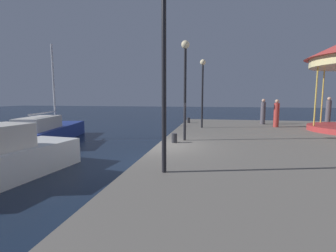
# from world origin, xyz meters

# --- Properties ---
(ground_plane) EXTENTS (120.00, 120.00, 0.00)m
(ground_plane) POSITION_xyz_m (0.00, 0.00, 0.00)
(ground_plane) COLOR #162338
(sailboat_blue) EXTENTS (3.44, 7.37, 6.08)m
(sailboat_blue) POSITION_xyz_m (-7.63, 3.45, 0.64)
(sailboat_blue) COLOR navy
(sailboat_blue) RESTS_ON ground
(motorboat_white) EXTENTS (2.66, 5.25, 1.87)m
(motorboat_white) POSITION_xyz_m (-4.63, -2.85, 0.71)
(motorboat_white) COLOR white
(motorboat_white) RESTS_ON ground
(lamp_post_near_edge) EXTENTS (0.36, 0.36, 4.67)m
(lamp_post_near_edge) POSITION_xyz_m (1.04, -3.59, 3.95)
(lamp_post_near_edge) COLOR black
(lamp_post_near_edge) RESTS_ON quay_dock
(lamp_post_mid_promenade) EXTENTS (0.36, 0.36, 4.42)m
(lamp_post_mid_promenade) POSITION_xyz_m (1.01, 1.20, 3.81)
(lamp_post_mid_promenade) COLOR black
(lamp_post_mid_promenade) RESTS_ON quay_dock
(lamp_post_far_end) EXTENTS (0.36, 0.36, 4.32)m
(lamp_post_far_end) POSITION_xyz_m (1.56, 5.99, 3.75)
(lamp_post_far_end) COLOR black
(lamp_post_far_end) RESTS_ON quay_dock
(bollard_center) EXTENTS (0.24, 0.24, 0.40)m
(bollard_center) POSITION_xyz_m (0.40, 8.74, 1.00)
(bollard_center) COLOR #2D2D33
(bollard_center) RESTS_ON quay_dock
(bollard_north) EXTENTS (0.24, 0.24, 0.40)m
(bollard_north) POSITION_xyz_m (0.64, 0.56, 1.00)
(bollard_north) COLOR #2D2D33
(bollard_north) RESTS_ON quay_dock
(person_near_carousel) EXTENTS (0.34, 0.34, 1.97)m
(person_near_carousel) POSITION_xyz_m (10.32, 9.36, 1.73)
(person_near_carousel) COLOR #514C56
(person_near_carousel) RESTS_ON quay_dock
(person_by_the_water) EXTENTS (0.34, 0.34, 1.81)m
(person_by_the_water) POSITION_xyz_m (6.34, 7.20, 1.65)
(person_by_the_water) COLOR #B23833
(person_by_the_water) RESTS_ON quay_dock
(person_far_corner) EXTENTS (0.34, 0.34, 1.84)m
(person_far_corner) POSITION_xyz_m (5.82, 8.84, 1.66)
(person_far_corner) COLOR #514C56
(person_far_corner) RESTS_ON quay_dock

